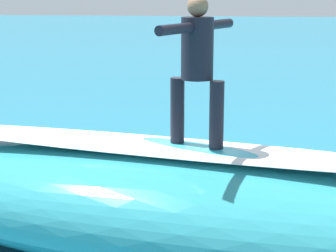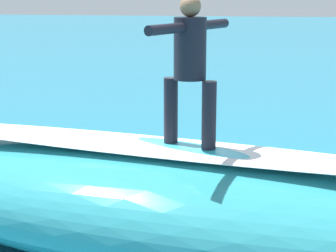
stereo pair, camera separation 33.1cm
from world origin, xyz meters
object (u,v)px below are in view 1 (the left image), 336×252
object	(u,v)px
surfer_riding	(197,60)
surfer_paddling	(145,150)
surfboard_riding	(196,149)
surfboard_paddling	(151,158)

from	to	relation	value
surfer_riding	surfer_paddling	xyz separation A→B (m)	(1.30, -4.31, -2.23)
surfboard_riding	surfer_paddling	xyz separation A→B (m)	(1.30, -4.31, -1.20)
surfer_paddling	surfboard_paddling	bearing A→B (deg)	-0.00
surfboard_riding	surfer_paddling	world-z (taller)	surfboard_riding
surfer_riding	surfer_paddling	world-z (taller)	surfer_riding
surfboard_riding	surfboard_paddling	bearing A→B (deg)	-50.21
surfer_riding	surfboard_riding	bearing A→B (deg)	0.00
surfboard_paddling	surfer_paddling	distance (m)	0.20
surfer_riding	surfboard_paddling	bearing A→B (deg)	-50.21
surfboard_paddling	surfer_paddling	size ratio (longest dim) A/B	1.54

